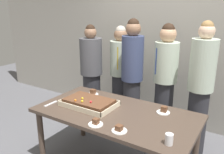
# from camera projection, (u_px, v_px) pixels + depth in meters

# --- Properties ---
(interior_back_panel) EXTENTS (8.00, 0.12, 3.00)m
(interior_back_panel) POSITION_uv_depth(u_px,v_px,m) (168.00, 33.00, 3.71)
(interior_back_panel) COLOR #9E998E
(interior_back_panel) RESTS_ON ground_plane
(party_table) EXTENTS (1.82, 0.95, 0.76)m
(party_table) POSITION_uv_depth(u_px,v_px,m) (116.00, 118.00, 2.66)
(party_table) COLOR #47382D
(party_table) RESTS_ON ground_plane
(sheet_cake) EXTENTS (0.64, 0.41, 0.11)m
(sheet_cake) POSITION_uv_depth(u_px,v_px,m) (89.00, 103.00, 2.79)
(sheet_cake) COLOR beige
(sheet_cake) RESTS_ON party_table
(plated_slice_near_left) EXTENTS (0.15, 0.15, 0.07)m
(plated_slice_near_left) POSITION_uv_depth(u_px,v_px,m) (164.00, 111.00, 2.60)
(plated_slice_near_left) COLOR white
(plated_slice_near_left) RESTS_ON party_table
(plated_slice_near_right) EXTENTS (0.15, 0.15, 0.06)m
(plated_slice_near_right) POSITION_uv_depth(u_px,v_px,m) (119.00, 129.00, 2.21)
(plated_slice_near_right) COLOR white
(plated_slice_near_right) RESTS_ON party_table
(plated_slice_far_left) EXTENTS (0.15, 0.15, 0.07)m
(plated_slice_far_left) POSITION_uv_depth(u_px,v_px,m) (93.00, 93.00, 3.14)
(plated_slice_far_left) COLOR white
(plated_slice_far_left) RESTS_ON party_table
(plated_slice_far_right) EXTENTS (0.15, 0.15, 0.07)m
(plated_slice_far_right) POSITION_uv_depth(u_px,v_px,m) (96.00, 123.00, 2.33)
(plated_slice_far_right) COLOR white
(plated_slice_far_right) RESTS_ON party_table
(drink_cup_nearest) EXTENTS (0.07, 0.07, 0.10)m
(drink_cup_nearest) POSITION_uv_depth(u_px,v_px,m) (169.00, 139.00, 1.99)
(drink_cup_nearest) COLOR white
(drink_cup_nearest) RESTS_ON party_table
(cake_server_utensil) EXTENTS (0.03, 0.20, 0.01)m
(cake_server_utensil) POSITION_uv_depth(u_px,v_px,m) (51.00, 104.00, 2.84)
(cake_server_utensil) COLOR silver
(cake_server_utensil) RESTS_ON party_table
(person_serving_front) EXTENTS (0.34, 0.34, 1.63)m
(person_serving_front) POSITION_uv_depth(u_px,v_px,m) (120.00, 74.00, 3.84)
(person_serving_front) COLOR #28282D
(person_serving_front) RESTS_ON ground_plane
(person_green_shirt_behind) EXTENTS (0.33, 0.33, 1.70)m
(person_green_shirt_behind) POSITION_uv_depth(u_px,v_px,m) (165.00, 82.00, 3.23)
(person_green_shirt_behind) COLOR #28282D
(person_green_shirt_behind) RESTS_ON ground_plane
(person_striped_tie_right) EXTENTS (0.32, 0.32, 1.75)m
(person_striped_tie_right) POSITION_uv_depth(u_px,v_px,m) (200.00, 89.00, 2.91)
(person_striped_tie_right) COLOR #28282D
(person_striped_tie_right) RESTS_ON ground_plane
(person_left_edge_reaching) EXTENTS (0.32, 0.32, 1.76)m
(person_left_edge_reaching) POSITION_uv_depth(u_px,v_px,m) (132.00, 76.00, 3.41)
(person_left_edge_reaching) COLOR #28282D
(person_left_edge_reaching) RESTS_ON ground_plane
(person_back_corner) EXTENTS (0.36, 0.36, 1.65)m
(person_back_corner) POSITION_uv_depth(u_px,v_px,m) (91.00, 74.00, 3.83)
(person_back_corner) COLOR #28282D
(person_back_corner) RESTS_ON ground_plane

